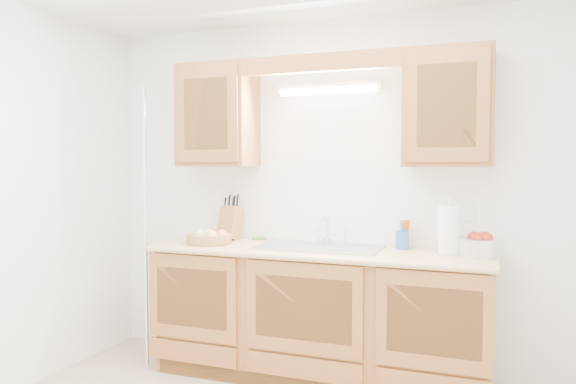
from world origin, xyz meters
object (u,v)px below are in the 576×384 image
at_px(fruit_basket, 209,237).
at_px(paper_towel, 450,231).
at_px(apple_bowl, 479,245).
at_px(knife_block, 230,223).

bearing_deg(fruit_basket, paper_towel, 3.44).
bearing_deg(fruit_basket, apple_bowl, 3.79).
relative_size(paper_towel, apple_bowl, 0.96).
xyz_separation_m(fruit_basket, knife_block, (0.05, 0.24, 0.08)).
relative_size(knife_block, paper_towel, 0.98).
xyz_separation_m(knife_block, apple_bowl, (1.78, -0.12, -0.06)).
relative_size(fruit_basket, paper_towel, 0.91).
relative_size(fruit_basket, apple_bowl, 0.87).
bearing_deg(paper_towel, knife_block, 175.04).
relative_size(knife_block, apple_bowl, 0.94).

